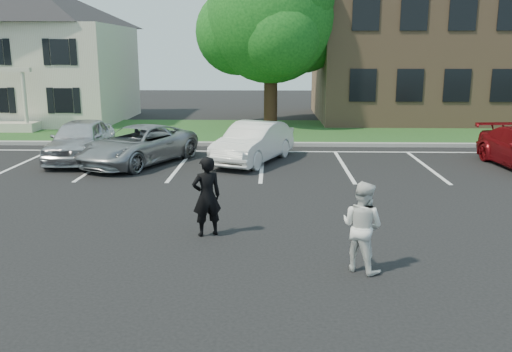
{
  "coord_description": "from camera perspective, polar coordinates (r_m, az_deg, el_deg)",
  "views": [
    {
      "loc": [
        0.33,
        -10.16,
        3.82
      ],
      "look_at": [
        0.0,
        1.0,
        1.25
      ],
      "focal_mm": 38.0,
      "sensor_mm": 36.0,
      "label": 1
    }
  ],
  "objects": [
    {
      "name": "car_silver_minivan",
      "position": [
        19.22,
        -12.32,
        3.2
      ],
      "size": [
        4.03,
        5.22,
        1.32
      ],
      "primitive_type": "imported",
      "rotation": [
        0.0,
        0.0,
        -0.45
      ],
      "color": "#96989D",
      "rests_on": "ground"
    },
    {
      "name": "tree",
      "position": [
        28.57,
        1.78,
        16.03
      ],
      "size": [
        7.8,
        7.2,
        8.8
      ],
      "color": "black",
      "rests_on": "ground"
    },
    {
      "name": "stall_lines",
      "position": [
        19.52,
        4.8,
        1.65
      ],
      "size": [
        34.0,
        5.36,
        0.01
      ],
      "color": "silver",
      "rests_on": "ground"
    },
    {
      "name": "house",
      "position": [
        32.95,
        -22.69,
        12.01
      ],
      "size": [
        10.3,
        9.22,
        7.6
      ],
      "color": "beige",
      "rests_on": "ground"
    },
    {
      "name": "man_white_shirt",
      "position": [
        9.76,
        11.1,
        -5.23
      ],
      "size": [
        1.0,
        0.98,
        1.63
      ],
      "primitive_type": "imported",
      "rotation": [
        0.0,
        0.0,
        2.45
      ],
      "color": "white",
      "rests_on": "ground"
    },
    {
      "name": "curb",
      "position": [
        22.48,
        0.83,
        3.37
      ],
      "size": [
        40.0,
        0.3,
        0.15
      ],
      "primitive_type": "cube",
      "color": "gray",
      "rests_on": "ground"
    },
    {
      "name": "car_silver_west",
      "position": [
        20.37,
        -17.99,
        3.64
      ],
      "size": [
        1.99,
        4.45,
        1.49
      ],
      "primitive_type": "imported",
      "rotation": [
        0.0,
        0.0,
        0.05
      ],
      "color": "silver",
      "rests_on": "ground"
    },
    {
      "name": "grass_strip",
      "position": [
        26.43,
        0.96,
        4.74
      ],
      "size": [
        44.0,
        8.0,
        0.08
      ],
      "primitive_type": "cube",
      "color": "#1A481B",
      "rests_on": "ground"
    },
    {
      "name": "office_building",
      "position": [
        34.94,
        25.35,
        12.31
      ],
      "size": [
        22.4,
        10.4,
        8.3
      ],
      "color": "#8A684B",
      "rests_on": "ground"
    },
    {
      "name": "ground_plane",
      "position": [
        10.86,
        -0.16,
        -7.63
      ],
      "size": [
        90.0,
        90.0,
        0.0
      ],
      "primitive_type": "plane",
      "color": "black",
      "rests_on": "ground"
    },
    {
      "name": "man_black_suit",
      "position": [
        11.41,
        -5.21,
        -2.15
      ],
      "size": [
        0.74,
        0.62,
        1.71
      ],
      "primitive_type": "imported",
      "rotation": [
        0.0,
        0.0,
        3.55
      ],
      "color": "black",
      "rests_on": "ground"
    },
    {
      "name": "car_white_sedan",
      "position": [
        19.05,
        -0.29,
        3.54
      ],
      "size": [
        2.99,
        4.49,
        1.4
      ],
      "primitive_type": "imported",
      "rotation": [
        0.0,
        0.0,
        -0.39
      ],
      "color": "silver",
      "rests_on": "ground"
    }
  ]
}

